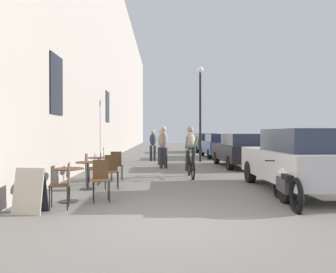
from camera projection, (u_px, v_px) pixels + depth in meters
ground_plane at (173, 224)px, 5.50m from camera, size 88.00×88.00×0.00m
building_facade_left at (105, 53)px, 19.37m from camera, size 0.54×68.00×12.13m
cafe_table_near at (69, 178)px, 7.27m from camera, size 0.64×0.64×0.72m
cafe_chair_near_toward_street at (63, 182)px, 6.60m from camera, size 0.45×0.45×0.89m
cafe_chair_near_toward_wall at (101, 177)px, 7.35m from camera, size 0.46×0.46×0.89m
cafe_table_mid at (88, 169)px, 8.91m from camera, size 0.64×0.64×0.72m
cafe_chair_mid_toward_street at (111, 169)px, 8.99m from camera, size 0.45×0.45×0.89m
cafe_chair_mid_toward_wall at (90, 167)px, 9.54m from camera, size 0.40×0.40×0.89m
cafe_table_far at (98, 164)px, 10.55m from camera, size 0.64×0.64×0.72m
cafe_chair_far_toward_street at (116, 164)px, 10.63m from camera, size 0.46×0.46×0.89m
cafe_chair_far_toward_wall at (97, 166)px, 9.94m from camera, size 0.43×0.43×0.89m
sandwich_board_sign at (30, 191)px, 6.24m from camera, size 0.59×0.44×0.84m
cyclist_on_bicycle at (191, 153)px, 11.39m from camera, size 0.52×1.76×1.74m
pedestrian_near at (163, 144)px, 14.13m from camera, size 0.35×0.26×1.77m
pedestrian_mid at (161, 145)px, 15.81m from camera, size 0.37×0.29×1.66m
pedestrian_far at (153, 143)px, 17.97m from camera, size 0.35×0.26×1.67m
street_lamp at (200, 101)px, 17.47m from camera, size 0.32×0.32×4.90m
parked_car_nearest at (300, 159)px, 8.51m from camera, size 1.89×4.44×1.58m
parked_car_second at (241, 150)px, 14.69m from camera, size 1.83×4.12×1.45m
parked_car_third at (219, 145)px, 20.22m from camera, size 1.79×4.06×1.43m
parked_car_fourth at (205, 142)px, 26.40m from camera, size 1.80×4.10×1.45m
parked_motorcycle at (286, 185)px, 7.01m from camera, size 0.62×2.14×0.92m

